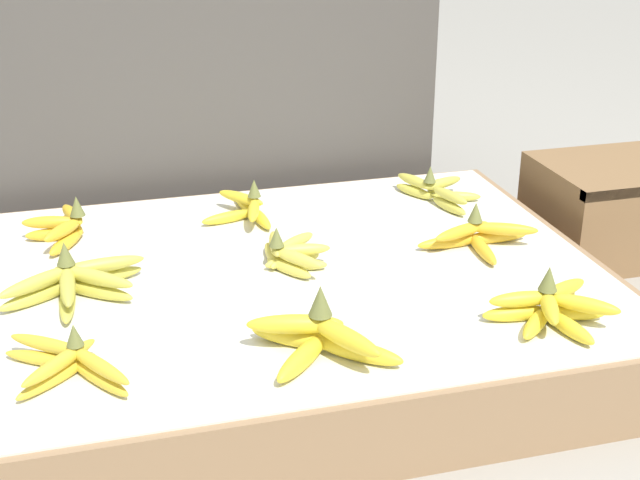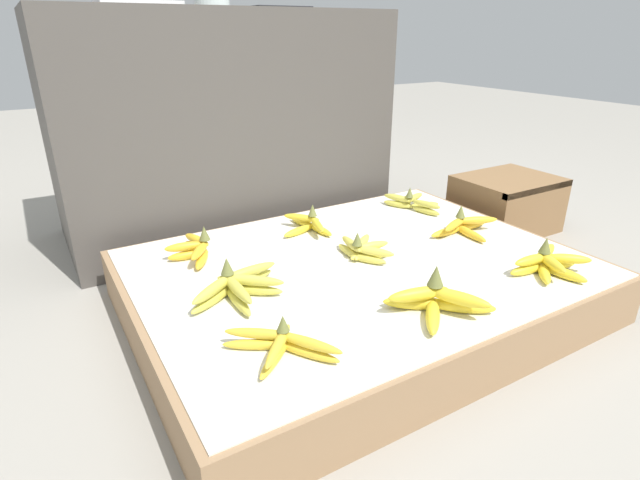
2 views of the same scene
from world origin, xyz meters
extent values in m
plane|color=gray|center=(0.00, 0.00, 0.00)|extent=(10.00, 10.00, 0.00)
cube|color=#997551|center=(0.00, 0.00, 0.07)|extent=(1.24, 0.93, 0.14)
cube|color=silver|center=(0.00, 0.00, 0.15)|extent=(1.20, 0.90, 0.00)
cube|color=#4C4742|center=(-0.08, 0.83, 0.41)|extent=(1.21, 0.59, 0.82)
cube|color=olive|center=(0.87, 0.21, 0.11)|extent=(0.37, 0.30, 0.22)
ellipsoid|color=gold|center=(-0.42, -0.24, 0.16)|extent=(0.14, 0.10, 0.02)
ellipsoid|color=gold|center=(-0.40, -0.29, 0.16)|extent=(0.13, 0.12, 0.02)
ellipsoid|color=gold|center=(-0.35, -0.31, 0.16)|extent=(0.10, 0.14, 0.02)
ellipsoid|color=gold|center=(-0.41, -0.23, 0.18)|extent=(0.13, 0.11, 0.02)
ellipsoid|color=gold|center=(-0.40, -0.29, 0.18)|extent=(0.12, 0.13, 0.02)
ellipsoid|color=gold|center=(-0.34, -0.31, 0.18)|extent=(0.10, 0.14, 0.02)
cone|color=olive|center=(-0.37, -0.26, 0.21)|extent=(0.03, 0.03, 0.04)
ellipsoid|color=yellow|center=(-0.03, -0.28, 0.16)|extent=(0.14, 0.11, 0.03)
ellipsoid|color=yellow|center=(-0.04, -0.34, 0.16)|extent=(0.13, 0.13, 0.03)
ellipsoid|color=yellow|center=(0.05, -0.34, 0.16)|extent=(0.14, 0.13, 0.03)
ellipsoid|color=yellow|center=(-0.04, -0.29, 0.20)|extent=(0.16, 0.07, 0.03)
ellipsoid|color=yellow|center=(0.02, -0.35, 0.20)|extent=(0.10, 0.15, 0.03)
cone|color=olive|center=(0.00, -0.30, 0.24)|extent=(0.04, 0.04, 0.05)
ellipsoid|color=yellow|center=(0.35, -0.29, 0.16)|extent=(0.12, 0.04, 0.03)
ellipsoid|color=yellow|center=(0.36, -0.33, 0.16)|extent=(0.10, 0.10, 0.03)
ellipsoid|color=yellow|center=(0.41, -0.36, 0.16)|extent=(0.05, 0.12, 0.03)
ellipsoid|color=yellow|center=(0.43, -0.31, 0.16)|extent=(0.12, 0.07, 0.03)
ellipsoid|color=yellow|center=(0.43, -0.28, 0.16)|extent=(0.12, 0.09, 0.03)
ellipsoid|color=yellow|center=(0.35, -0.29, 0.19)|extent=(0.12, 0.04, 0.03)
ellipsoid|color=yellow|center=(0.38, -0.33, 0.19)|extent=(0.07, 0.12, 0.03)
ellipsoid|color=yellow|center=(0.44, -0.34, 0.19)|extent=(0.11, 0.10, 0.03)
ellipsoid|color=yellow|center=(0.43, -0.28, 0.19)|extent=(0.12, 0.07, 0.03)
cone|color=olive|center=(0.40, -0.30, 0.22)|extent=(0.03, 0.03, 0.04)
ellipsoid|color=gold|center=(-0.43, -0.01, 0.16)|extent=(0.16, 0.11, 0.03)
ellipsoid|color=gold|center=(-0.39, -0.04, 0.16)|extent=(0.03, 0.17, 0.03)
ellipsoid|color=gold|center=(-0.34, -0.01, 0.16)|extent=(0.15, 0.13, 0.03)
ellipsoid|color=gold|center=(-0.33, 0.03, 0.16)|extent=(0.17, 0.07, 0.03)
ellipsoid|color=gold|center=(-0.43, -0.01, 0.19)|extent=(0.16, 0.12, 0.03)
ellipsoid|color=gold|center=(-0.38, -0.04, 0.19)|extent=(0.03, 0.17, 0.03)
ellipsoid|color=gold|center=(-0.34, -0.02, 0.19)|extent=(0.15, 0.13, 0.03)
ellipsoid|color=gold|center=(-0.33, 0.03, 0.19)|extent=(0.17, 0.05, 0.03)
cone|color=olive|center=(-0.38, 0.02, 0.22)|extent=(0.03, 0.03, 0.04)
ellipsoid|color=#DBCC4C|center=(0.02, -0.01, 0.16)|extent=(0.08, 0.11, 0.02)
ellipsoid|color=#DBCC4C|center=(0.04, 0.00, 0.16)|extent=(0.12, 0.06, 0.02)
ellipsoid|color=#DBCC4C|center=(0.03, 0.02, 0.16)|extent=(0.12, 0.05, 0.02)
ellipsoid|color=#DBCC4C|center=(0.02, 0.04, 0.16)|extent=(0.09, 0.10, 0.02)
ellipsoid|color=#DBCC4C|center=(0.00, 0.05, 0.16)|extent=(0.03, 0.11, 0.02)
ellipsoid|color=#DBCC4C|center=(0.03, -0.03, 0.18)|extent=(0.09, 0.11, 0.02)
ellipsoid|color=#DBCC4C|center=(0.05, 0.01, 0.18)|extent=(0.12, 0.03, 0.02)
ellipsoid|color=#DBCC4C|center=(0.04, 0.04, 0.18)|extent=(0.10, 0.09, 0.02)
ellipsoid|color=#DBCC4C|center=(0.01, 0.05, 0.18)|extent=(0.04, 0.12, 0.02)
cone|color=olive|center=(0.00, 0.01, 0.22)|extent=(0.03, 0.03, 0.04)
ellipsoid|color=gold|center=(0.36, 0.02, 0.16)|extent=(0.14, 0.03, 0.03)
ellipsoid|color=gold|center=(0.40, -0.03, 0.16)|extent=(0.04, 0.15, 0.03)
ellipsoid|color=gold|center=(0.45, 0.02, 0.16)|extent=(0.14, 0.03, 0.03)
ellipsoid|color=gold|center=(0.38, 0.01, 0.19)|extent=(0.14, 0.07, 0.03)
ellipsoid|color=gold|center=(0.46, 0.00, 0.19)|extent=(0.14, 0.08, 0.03)
cone|color=olive|center=(0.41, 0.02, 0.22)|extent=(0.03, 0.03, 0.04)
ellipsoid|color=gold|center=(-0.37, 0.31, 0.16)|extent=(0.06, 0.12, 0.03)
ellipsoid|color=gold|center=(-0.41, 0.27, 0.16)|extent=(0.11, 0.04, 0.03)
ellipsoid|color=gold|center=(-0.39, 0.21, 0.16)|extent=(0.08, 0.11, 0.03)
ellipsoid|color=gold|center=(-0.37, 0.30, 0.19)|extent=(0.06, 0.12, 0.03)
ellipsoid|color=gold|center=(-0.42, 0.27, 0.19)|extent=(0.12, 0.05, 0.03)
ellipsoid|color=gold|center=(-0.39, 0.22, 0.19)|extent=(0.09, 0.11, 0.03)
cone|color=olive|center=(-0.36, 0.26, 0.22)|extent=(0.03, 0.03, 0.04)
ellipsoid|color=yellow|center=(0.00, 0.33, 0.16)|extent=(0.05, 0.13, 0.02)
ellipsoid|color=yellow|center=(-0.05, 0.27, 0.16)|extent=(0.13, 0.05, 0.02)
ellipsoid|color=yellow|center=(0.02, 0.25, 0.16)|extent=(0.04, 0.13, 0.02)
ellipsoid|color=yellow|center=(-0.01, 0.32, 0.18)|extent=(0.10, 0.11, 0.02)
ellipsoid|color=yellow|center=(0.00, 0.24, 0.18)|extent=(0.05, 0.13, 0.02)
cone|color=olive|center=(0.01, 0.29, 0.21)|extent=(0.03, 0.03, 0.04)
ellipsoid|color=gold|center=(0.43, 0.21, 0.16)|extent=(0.05, 0.11, 0.02)
ellipsoid|color=gold|center=(0.47, 0.26, 0.16)|extent=(0.11, 0.05, 0.02)
ellipsoid|color=gold|center=(0.45, 0.33, 0.16)|extent=(0.08, 0.10, 0.02)
ellipsoid|color=gold|center=(0.39, 0.32, 0.16)|extent=(0.07, 0.11, 0.02)
ellipsoid|color=gold|center=(0.44, 0.21, 0.18)|extent=(0.06, 0.11, 0.02)
ellipsoid|color=gold|center=(0.45, 0.29, 0.18)|extent=(0.11, 0.06, 0.02)
ellipsoid|color=gold|center=(0.40, 0.32, 0.18)|extent=(0.06, 0.11, 0.02)
cone|color=olive|center=(0.41, 0.28, 0.21)|extent=(0.03, 0.03, 0.04)
camera|label=1|loc=(-0.32, -1.49, 0.87)|focal=50.00mm
camera|label=2|loc=(-0.75, -1.04, 0.76)|focal=28.00mm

